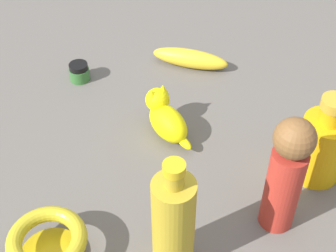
{
  "coord_description": "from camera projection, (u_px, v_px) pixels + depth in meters",
  "views": [
    {
      "loc": [
        0.01,
        -0.66,
        0.67
      ],
      "look_at": [
        0.0,
        0.0,
        0.04
      ],
      "focal_mm": 53.34,
      "sensor_mm": 36.0,
      "label": 1
    }
  ],
  "objects": [
    {
      "name": "cat_figurine",
      "position": [
        167.0,
        117.0,
        0.93
      ],
      "size": [
        0.1,
        0.12,
        0.09
      ],
      "color": "yellow",
      "rests_on": "ground"
    },
    {
      "name": "ground",
      "position": [
        168.0,
        142.0,
        0.94
      ],
      "size": [
        2.0,
        2.0,
        0.0
      ],
      "primitive_type": "plane",
      "color": "#5B5651"
    },
    {
      "name": "person_figure_adult",
      "position": [
        286.0,
        174.0,
        0.73
      ],
      "size": [
        0.08,
        0.08,
        0.22
      ],
      "color": "#B02E23",
      "rests_on": "ground"
    },
    {
      "name": "bottle_short",
      "position": [
        322.0,
        145.0,
        0.83
      ],
      "size": [
        0.08,
        0.08,
        0.17
      ],
      "color": "gold",
      "rests_on": "ground"
    },
    {
      "name": "nail_polish_jar",
      "position": [
        79.0,
        72.0,
        1.06
      ],
      "size": [
        0.04,
        0.04,
        0.04
      ],
      "color": "#336C30",
      "rests_on": "ground"
    },
    {
      "name": "bowl",
      "position": [
        48.0,
        244.0,
        0.73
      ],
      "size": [
        0.12,
        0.12,
        0.06
      ],
      "color": "gold",
      "rests_on": "ground"
    },
    {
      "name": "bottle_tall",
      "position": [
        173.0,
        223.0,
        0.69
      ],
      "size": [
        0.06,
        0.06,
        0.21
      ],
      "color": "gold",
      "rests_on": "ground"
    },
    {
      "name": "banana",
      "position": [
        190.0,
        59.0,
        1.1
      ],
      "size": [
        0.17,
        0.09,
        0.04
      ],
      "primitive_type": "ellipsoid",
      "rotation": [
        0.0,
        0.0,
        6.01
      ],
      "color": "yellow",
      "rests_on": "ground"
    }
  ]
}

